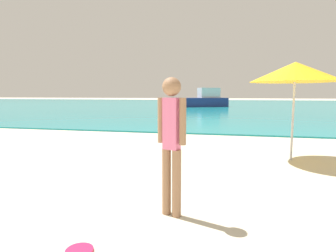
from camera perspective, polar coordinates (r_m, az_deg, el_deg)
The scene contains 5 objects.
water at distance 40.65m, azimuth 10.61°, elevation 4.28°, with size 160.00×60.00×0.06m, color teal.
person_standing at distance 3.50m, azimuth 0.73°, elevation -2.53°, with size 0.38×0.23×1.75m.
frisbee at distance 3.14m, azimuth -17.51°, elevation -22.94°, with size 0.27×0.27×0.03m, color #E51E4C.
boat_far at distance 32.98m, azimuth 6.77°, elevation 5.21°, with size 6.63×4.80×2.18m.
beach_umbrella at distance 7.10m, azimuth 24.34°, elevation 9.92°, with size 2.00×2.00×2.26m.
Camera 1 is at (1.72, 0.07, 1.54)m, focal length 30.12 mm.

